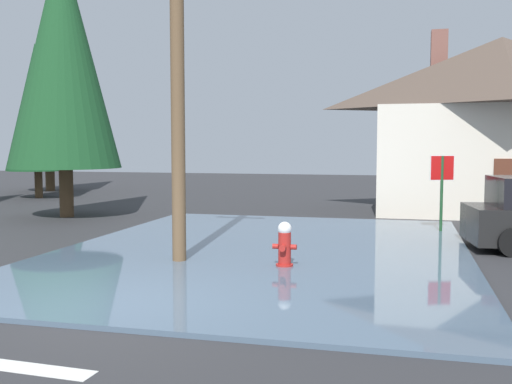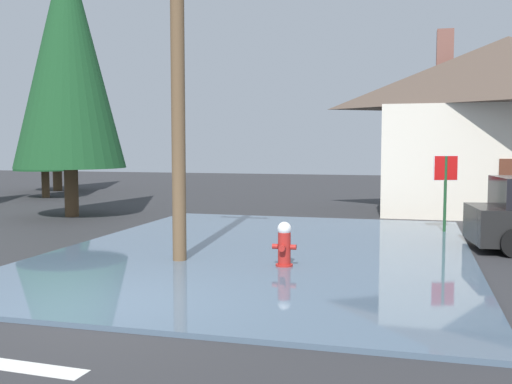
# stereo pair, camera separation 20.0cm
# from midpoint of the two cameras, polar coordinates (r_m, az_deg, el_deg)

# --- Properties ---
(ground_plane) EXTENTS (80.00, 80.00, 0.10)m
(ground_plane) POSITION_cam_midpoint_polar(r_m,az_deg,el_deg) (9.40, -14.32, -10.94)
(ground_plane) COLOR #2D2D30
(flood_puddle) EXTENTS (9.01, 12.15, 0.08)m
(flood_puddle) POSITION_cam_midpoint_polar(r_m,az_deg,el_deg) (13.53, 0.30, -5.65)
(flood_puddle) COLOR #4C6075
(flood_puddle) RESTS_ON ground
(fire_hydrant) EXTENTS (0.47, 0.41, 0.95)m
(fire_hydrant) POSITION_cam_midpoint_polar(r_m,az_deg,el_deg) (11.61, 2.27, -5.22)
(fire_hydrant) COLOR #AD231E
(fire_hydrant) RESTS_ON ground
(utility_pole) EXTENTS (1.60, 0.28, 8.61)m
(utility_pole) POSITION_cam_midpoint_polar(r_m,az_deg,el_deg) (12.27, -8.06, 14.11)
(utility_pole) COLOR brown
(utility_pole) RESTS_ON ground
(stop_sign_far) EXTENTS (0.65, 0.27, 2.15)m
(stop_sign_far) POSITION_cam_midpoint_polar(r_m,az_deg,el_deg) (16.88, 17.09, 1.27)
(stop_sign_far) COLOR #1E4C28
(stop_sign_far) RESTS_ON ground
(house) EXTENTS (8.95, 5.72, 6.69)m
(house) POSITION_cam_midpoint_polar(r_m,az_deg,el_deg) (22.80, 22.10, 6.21)
(house) COLOR silver
(house) RESTS_ON ground
(pine_tree_mid_left) EXTENTS (2.79, 2.79, 6.98)m
(pine_tree_mid_left) POSITION_cam_midpoint_polar(r_m,az_deg,el_deg) (28.92, -20.52, 7.60)
(pine_tree_mid_left) COLOR #4C3823
(pine_tree_mid_left) RESTS_ON ground
(pine_tree_short_left) EXTENTS (3.69, 3.69, 9.21)m
(pine_tree_short_left) POSITION_cam_midpoint_polar(r_m,az_deg,el_deg) (21.18, -18.31, 12.44)
(pine_tree_short_left) COLOR #4C3823
(pine_tree_short_left) RESTS_ON ground
(pine_tree_far_center) EXTENTS (3.78, 3.78, 9.45)m
(pine_tree_far_center) POSITION_cam_midpoint_polar(r_m,az_deg,el_deg) (33.14, -19.55, 9.72)
(pine_tree_far_center) COLOR #4C3823
(pine_tree_far_center) RESTS_ON ground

